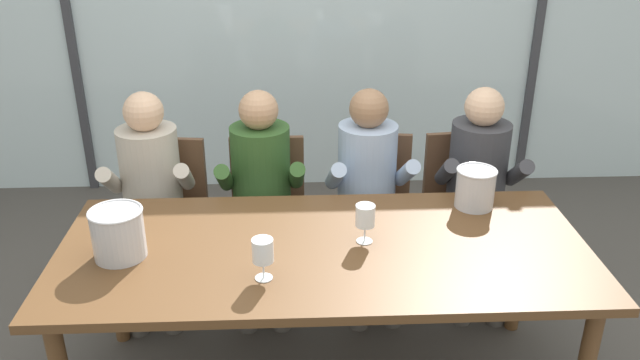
{
  "coord_description": "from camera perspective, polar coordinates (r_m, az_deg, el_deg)",
  "views": [
    {
      "loc": [
        -0.12,
        -2.39,
        2.17
      ],
      "look_at": [
        0.0,
        0.35,
        0.91
      ],
      "focal_mm": 36.4,
      "sensor_mm": 36.0,
      "label": 1
    }
  ],
  "objects": [
    {
      "name": "window_glass_panel",
      "position": [
        4.77,
        -1.1,
        14.18
      ],
      "size": [
        7.46,
        0.03,
        2.6
      ],
      "primitive_type": "cube",
      "color": "silver",
      "rests_on": "ground"
    },
    {
      "name": "chair_left_of_center",
      "position": [
        3.69,
        -4.59,
        -2.13
      ],
      "size": [
        0.45,
        0.45,
        0.88
      ],
      "rotation": [
        0.0,
        0.0,
        0.01
      ],
      "color": "brown",
      "rests_on": "ground"
    },
    {
      "name": "wine_glass_by_left_taster",
      "position": [
        2.51,
        -5.05,
        -6.35
      ],
      "size": [
        0.08,
        0.08,
        0.17
      ],
      "color": "silver",
      "rests_on": "dining_table"
    },
    {
      "name": "person_olive_shirt",
      "position": [
        3.49,
        -5.18,
        -0.61
      ],
      "size": [
        0.47,
        0.62,
        1.2
      ],
      "rotation": [
        0.0,
        0.0,
        0.03
      ],
      "color": "#2D5123",
      "rests_on": "ground"
    },
    {
      "name": "chair_center",
      "position": [
        3.74,
        4.68,
        -1.74
      ],
      "size": [
        0.5,
        0.5,
        0.88
      ],
      "rotation": [
        0.0,
        0.0,
        -0.14
      ],
      "color": "brown",
      "rests_on": "ground"
    },
    {
      "name": "person_pale_blue_shirt",
      "position": [
        3.51,
        4.34,
        -0.42
      ],
      "size": [
        0.48,
        0.62,
        1.2
      ],
      "rotation": [
        0.0,
        0.0,
        0.06
      ],
      "color": "#9EB2D1",
      "rests_on": "ground"
    },
    {
      "name": "window_mullion_left",
      "position": [
        5.0,
        -21.25,
        13.05
      ],
      "size": [
        0.06,
        0.06,
        2.6
      ],
      "primitive_type": "cube",
      "color": "#38383D",
      "rests_on": "ground"
    },
    {
      "name": "dining_table",
      "position": [
        2.81,
        0.33,
        -7.11
      ],
      "size": [
        2.26,
        0.99,
        0.76
      ],
      "color": "brown",
      "rests_on": "ground"
    },
    {
      "name": "window_mullion_right",
      "position": [
        5.08,
        18.77,
        13.57
      ],
      "size": [
        0.06,
        0.06,
        2.6
      ],
      "primitive_type": "cube",
      "color": "#38383D",
      "rests_on": "ground"
    },
    {
      "name": "ground",
      "position": [
        4.03,
        -0.42,
        -7.95
      ],
      "size": [
        14.0,
        14.0,
        0.0
      ],
      "primitive_type": "plane",
      "color": "#4C4742"
    },
    {
      "name": "ice_bucket_secondary",
      "position": [
        2.78,
        -17.33,
        -4.45
      ],
      "size": [
        0.22,
        0.22,
        0.21
      ],
      "color": "#B7B7BC",
      "rests_on": "dining_table"
    },
    {
      "name": "chair_right_of_center",
      "position": [
        3.84,
        12.48,
        -1.56
      ],
      "size": [
        0.48,
        0.48,
        0.88
      ],
      "rotation": [
        0.0,
        0.0,
        0.1
      ],
      "color": "brown",
      "rests_on": "ground"
    },
    {
      "name": "person_beige_jumper",
      "position": [
        3.57,
        -14.69,
        -0.77
      ],
      "size": [
        0.48,
        0.63,
        1.2
      ],
      "rotation": [
        0.0,
        0.0,
        0.08
      ],
      "color": "#B7AD9E",
      "rests_on": "ground"
    },
    {
      "name": "wine_glass_near_bucket",
      "position": [
        2.76,
        4.0,
        -3.21
      ],
      "size": [
        0.08,
        0.08,
        0.17
      ],
      "color": "silver",
      "rests_on": "dining_table"
    },
    {
      "name": "person_charcoal_jacket",
      "position": [
        3.63,
        13.83,
        -0.23
      ],
      "size": [
        0.48,
        0.63,
        1.2
      ],
      "rotation": [
        0.0,
        0.0,
        -0.08
      ],
      "color": "#38383D",
      "rests_on": "ground"
    },
    {
      "name": "ice_bucket_primary",
      "position": [
        3.15,
        13.5,
        -0.63
      ],
      "size": [
        0.19,
        0.19,
        0.19
      ],
      "color": "#B7B7BC",
      "rests_on": "dining_table"
    },
    {
      "name": "chair_near_curtain",
      "position": [
        3.77,
        -13.31,
        -2.17
      ],
      "size": [
        0.49,
        0.49,
        0.88
      ],
      "rotation": [
        0.0,
        0.0,
        -0.12
      ],
      "color": "brown",
      "rests_on": "ground"
    }
  ]
}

